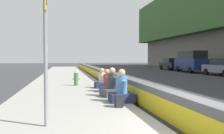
% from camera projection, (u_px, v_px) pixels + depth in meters
% --- Properties ---
extents(jersey_barrier, '(76.00, 0.45, 0.85)m').
position_uv_depth(jersey_barrier, '(194.00, 117.00, 5.16)').
color(jersey_barrier, '#545456').
rests_on(jersey_barrier, ground_plane).
extents(route_sign_post, '(0.44, 0.09, 3.60)m').
position_uv_depth(route_sign_post, '(46.00, 36.00, 5.41)').
color(route_sign_post, gray).
rests_on(route_sign_post, sidewalk_strip).
extents(fire_hydrant, '(0.26, 0.46, 0.88)m').
position_uv_depth(fire_hydrant, '(76.00, 78.00, 13.65)').
color(fire_hydrant, '#47663D').
rests_on(fire_hydrant, sidewalk_strip).
extents(seated_person_foreground, '(0.76, 0.88, 1.18)m').
position_uv_depth(seated_person_foreground, '(122.00, 92.00, 8.52)').
color(seated_person_foreground, '#23284C').
rests_on(seated_person_foreground, sidewalk_strip).
extents(seated_person_middle, '(0.91, 1.01, 1.19)m').
position_uv_depth(seated_person_middle, '(112.00, 87.00, 9.78)').
color(seated_person_middle, '#424247').
rests_on(seated_person_middle, sidewalk_strip).
extents(seated_person_rear, '(0.72, 0.82, 1.06)m').
position_uv_depth(seated_person_rear, '(107.00, 84.00, 11.20)').
color(seated_person_rear, '#23284C').
rests_on(seated_person_rear, sidewalk_strip).
extents(seated_person_far, '(0.69, 0.80, 1.04)m').
position_uv_depth(seated_person_far, '(102.00, 82.00, 12.56)').
color(seated_person_far, '#23284C').
rests_on(seated_person_far, sidewalk_strip).
extents(backpack, '(0.32, 0.28, 0.40)m').
position_uv_depth(backpack, '(119.00, 101.00, 7.65)').
color(backpack, '#232328').
rests_on(backpack, sidewalk_strip).
extents(parked_car_fourth, '(4.51, 1.97, 1.71)m').
position_uv_depth(parked_car_fourth, '(223.00, 67.00, 22.90)').
color(parked_car_fourth, slate).
rests_on(parked_car_fourth, ground_plane).
extents(parked_car_midline, '(5.16, 2.24, 2.56)m').
position_uv_depth(parked_car_midline, '(191.00, 61.00, 28.48)').
color(parked_car_midline, navy).
rests_on(parked_car_midline, ground_plane).
extents(parked_car_far, '(4.53, 2.01, 1.71)m').
position_uv_depth(parked_car_far, '(171.00, 64.00, 34.40)').
color(parked_car_far, black).
rests_on(parked_car_far, ground_plane).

